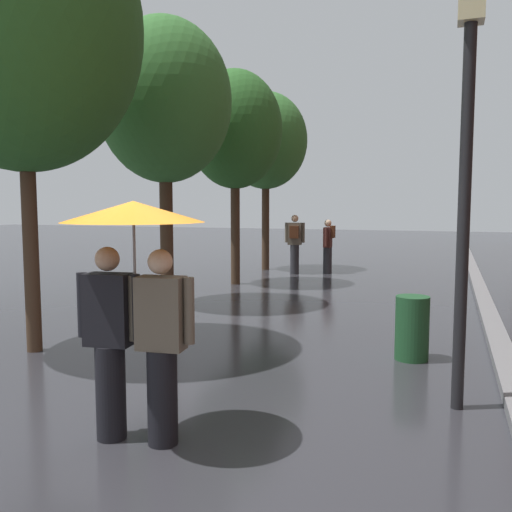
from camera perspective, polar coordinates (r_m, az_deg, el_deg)
ground_plane at (r=5.06m, az=-11.95°, el=-18.56°), size 80.00×80.00×0.00m
kerb_strip at (r=14.08m, az=22.62°, el=-3.08°), size 0.30×36.00×0.12m
street_tree_0 at (r=8.37m, az=-23.61°, el=21.52°), size 3.20×3.20×6.38m
street_tree_1 at (r=11.23m, az=-9.69°, el=15.83°), size 2.68×2.68×5.73m
street_tree_2 at (r=13.93m, az=-2.25°, el=13.19°), size 2.40×2.40×5.43m
street_tree_3 at (r=17.03m, az=1.03°, el=12.08°), size 2.59×2.59×5.53m
couple_under_umbrella at (r=4.68m, az=-12.80°, el=-2.30°), size 1.21×1.21×2.08m
street_lamp_post at (r=5.65m, az=21.37°, el=8.65°), size 0.24×0.24×4.09m
litter_bin at (r=7.45m, az=16.24°, el=-7.35°), size 0.44×0.44×0.85m
pedestrian_walking_midground at (r=15.90m, az=4.13°, el=1.41°), size 0.58×0.37×1.75m
pedestrian_walking_far at (r=16.14m, az=7.67°, el=1.20°), size 0.35×0.59×1.61m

